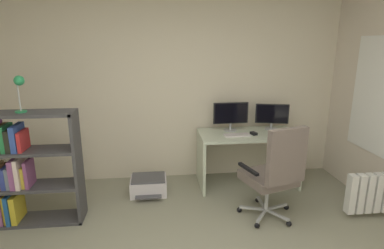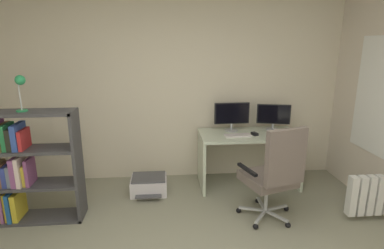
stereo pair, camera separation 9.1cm
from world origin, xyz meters
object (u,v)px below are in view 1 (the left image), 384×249
(desk_lamp, at_px, (19,86))
(desk, at_px, (248,147))
(computer_mouse, at_px, (254,133))
(radiator, at_px, (381,192))
(monitor_secondary, at_px, (272,115))
(office_chair, at_px, (275,171))
(monitor_main, at_px, (231,114))
(printer, at_px, (149,185))
(bookshelf, at_px, (22,169))
(keyboard, at_px, (237,135))

(desk_lamp, bearing_deg, desk, 14.33)
(computer_mouse, xyz_separation_m, radiator, (1.21, -0.91, -0.47))
(monitor_secondary, relative_size, office_chair, 0.41)
(desk, bearing_deg, desk_lamp, -165.67)
(office_chair, bearing_deg, monitor_secondary, 72.09)
(monitor_main, xyz_separation_m, desk_lamp, (-2.36, -0.81, 0.53))
(desk_lamp, relative_size, radiator, 0.47)
(desk_lamp, bearing_deg, printer, 23.13)
(monitor_secondary, distance_m, computer_mouse, 0.44)
(monitor_secondary, xyz_separation_m, office_chair, (-0.35, -1.09, -0.36))
(desk, distance_m, printer, 1.43)
(monitor_secondary, height_order, desk_lamp, desk_lamp)
(monitor_main, height_order, bookshelf, bookshelf)
(monitor_main, height_order, monitor_secondary, monitor_main)
(monitor_main, height_order, computer_mouse, monitor_main)
(desk, distance_m, monitor_secondary, 0.57)
(monitor_main, bearing_deg, computer_mouse, -41.16)
(monitor_secondary, distance_m, desk_lamp, 3.10)
(computer_mouse, relative_size, office_chair, 0.09)
(monitor_main, height_order, office_chair, monitor_main)
(keyboard, distance_m, desk_lamp, 2.56)
(computer_mouse, xyz_separation_m, office_chair, (-0.03, -0.86, -0.17))
(keyboard, xyz_separation_m, desk_lamp, (-2.39, -0.55, 0.75))
(desk, relative_size, monitor_secondary, 2.95)
(office_chair, bearing_deg, desk_lamp, 173.65)
(desk, bearing_deg, computer_mouse, -59.65)
(desk, bearing_deg, monitor_secondary, 21.73)
(computer_mouse, relative_size, desk_lamp, 0.27)
(monitor_main, height_order, printer, monitor_main)
(monitor_main, xyz_separation_m, radiator, (1.47, -1.14, -0.68))
(monitor_main, distance_m, monitor_secondary, 0.59)
(office_chair, bearing_deg, keyboard, 103.79)
(bookshelf, xyz_separation_m, radiator, (3.92, -0.34, -0.33))
(printer, bearing_deg, bookshelf, -158.32)
(office_chair, bearing_deg, bookshelf, 173.86)
(desk, relative_size, monitor_main, 2.75)
(printer, bearing_deg, monitor_secondary, 9.42)
(desk, bearing_deg, bookshelf, -166.13)
(printer, bearing_deg, radiator, -18.10)
(desk, relative_size, bookshelf, 1.07)
(desk, xyz_separation_m, office_chair, (0.02, -0.95, 0.05))
(keyboard, relative_size, radiator, 0.43)
(monitor_main, relative_size, printer, 1.04)
(keyboard, distance_m, bookshelf, 2.54)
(desk, distance_m, computer_mouse, 0.24)
(desk, xyz_separation_m, monitor_secondary, (0.37, 0.15, 0.41))
(monitor_secondary, distance_m, radiator, 1.59)
(printer, relative_size, radiator, 0.59)
(bookshelf, bearing_deg, monitor_secondary, 14.87)
(desk_lamp, bearing_deg, keyboard, 12.91)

